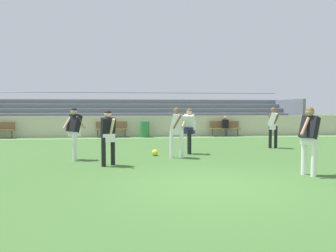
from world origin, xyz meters
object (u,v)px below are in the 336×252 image
player_white_trailing_run (273,124)px  player_dark_wide_right (74,129)px  bench_far_right (112,128)px  spectator_seated (225,125)px  trash_bin (145,129)px  player_dark_pressing_high (108,133)px  soccer_ball (155,153)px  player_white_overlapping (177,128)px  bench_centre_sideline (225,127)px  bleacher_stand (126,115)px  player_white_dropping_back (189,127)px  player_dark_challenging (309,135)px

player_white_trailing_run → player_dark_wide_right: (-7.78, -2.38, -0.01)m
player_dark_wide_right → bench_far_right: bearing=85.1°
spectator_seated → player_white_trailing_run: bearing=-86.8°
trash_bin → player_dark_pressing_high: 9.64m
soccer_ball → spectator_seated: bearing=58.1°
soccer_ball → player_white_overlapping: bearing=-38.7°
player_dark_wide_right → bench_centre_sideline: bearing=48.6°
bleacher_stand → player_white_trailing_run: (6.24, -9.56, -0.20)m
spectator_seated → player_dark_wide_right: size_ratio=0.71×
bleacher_stand → soccer_ball: size_ratio=106.13×
player_white_overlapping → player_white_dropping_back: 1.07m
trash_bin → soccer_ball: (0.03, -7.61, -0.35)m
soccer_ball → player_white_dropping_back: bearing=14.5°
bench_centre_sideline → player_white_overlapping: size_ratio=1.06×
bleacher_stand → trash_bin: (1.10, -3.65, -0.77)m
bleacher_stand → player_dark_challenging: bleacher_stand is taller
trash_bin → soccer_ball: bearing=-89.8°
spectator_seated → player_dark_challenging: (-1.23, -11.58, 0.32)m
spectator_seated → trash_bin: bearing=-179.2°
bleacher_stand → player_dark_pressing_high: bleacher_stand is taller
bench_far_right → trash_bin: bearing=-5.4°
bench_centre_sideline → player_white_dropping_back: (-3.49, -7.46, 0.45)m
player_dark_challenging → spectator_seated: bearing=83.9°
player_white_dropping_back → player_dark_wide_right: bearing=-165.8°
bench_far_right → soccer_ball: bench_far_right is taller
bench_centre_sideline → bleacher_stand: bearing=149.6°
bench_far_right → player_dark_wide_right: 8.50m
player_dark_challenging → player_white_dropping_back: bearing=118.1°
bleacher_stand → player_white_overlapping: bearing=-81.2°
player_white_overlapping → player_dark_pressing_high: 2.58m
player_dark_pressing_high → player_white_overlapping: bearing=31.6°
player_dark_pressing_high → player_dark_wide_right: size_ratio=0.96×
spectator_seated → player_white_dropping_back: (-3.49, -7.34, 0.29)m
bleacher_stand → player_white_dropping_back: bleacher_stand is taller
bleacher_stand → player_white_dropping_back: (2.42, -10.93, -0.24)m
player_white_overlapping → soccer_ball: bearing=141.3°
soccer_ball → bleacher_stand: bearing=95.7°
bench_far_right → player_dark_pressing_high: player_dark_pressing_high is taller
player_white_trailing_run → bench_far_right: bearing=139.2°
bleacher_stand → trash_bin: bearing=-73.3°
spectator_seated → player_white_overlapping: size_ratio=0.71×
spectator_seated → bleacher_stand: bearing=148.7°
bench_far_right → soccer_ball: 8.04m
bleacher_stand → bench_far_right: size_ratio=12.97×
bleacher_stand → player_white_dropping_back: size_ratio=14.02×
spectator_seated → player_dark_wide_right: player_dark_wide_right is taller
player_white_trailing_run → soccer_ball: player_white_trailing_run is taller
player_white_dropping_back → player_dark_pressing_high: 3.58m
soccer_ball → player_white_trailing_run: bearing=18.5°
player_dark_wide_right → player_dark_pressing_high: bearing=-46.8°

